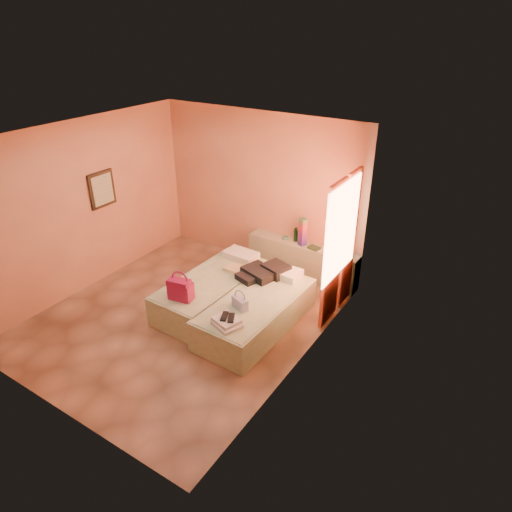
{
  "coord_description": "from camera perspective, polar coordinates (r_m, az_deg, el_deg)",
  "views": [
    {
      "loc": [
        4.11,
        -4.32,
        4.18
      ],
      "look_at": [
        0.8,
        0.85,
        0.93
      ],
      "focal_mm": 32.0,
      "sensor_mm": 36.0,
      "label": 1
    }
  ],
  "objects": [
    {
      "name": "room_walls",
      "position": [
        6.7,
        -5.67,
        6.84
      ],
      "size": [
        4.02,
        4.51,
        2.81
      ],
      "color": "tan",
      "rests_on": "ground"
    },
    {
      "name": "headboard_ledge",
      "position": [
        8.12,
        5.78,
        -0.58
      ],
      "size": [
        2.05,
        0.3,
        0.65
      ],
      "primitive_type": "cube",
      "color": "#969D81",
      "rests_on": "ground"
    },
    {
      "name": "ground",
      "position": [
        7.28,
        -9.04,
        -7.52
      ],
      "size": [
        4.5,
        4.5,
        0.0
      ],
      "primitive_type": "plane",
      "color": "tan",
      "rests_on": "ground"
    },
    {
      "name": "water_bottle",
      "position": [
        8.02,
        4.98,
        2.67
      ],
      "size": [
        0.09,
        0.09,
        0.24
      ],
      "primitive_type": "cylinder",
      "rotation": [
        0.0,
        0.0,
        0.38
      ],
      "color": "#14391B",
      "rests_on": "headboard_ledge"
    },
    {
      "name": "clothes_pile",
      "position": [
        7.19,
        0.79,
        -2.06
      ],
      "size": [
        0.7,
        0.7,
        0.17
      ],
      "primitive_type": "cube",
      "rotation": [
        0.0,
        0.0,
        -0.26
      ],
      "color": "black",
      "rests_on": "bed_right"
    },
    {
      "name": "sandal_pair",
      "position": [
        6.14,
        -3.6,
        -7.66
      ],
      "size": [
        0.23,
        0.26,
        0.02
      ],
      "primitive_type": "cube",
      "rotation": [
        0.0,
        0.0,
        0.4
      ],
      "color": "black",
      "rests_on": "towel_stack"
    },
    {
      "name": "magenta_handbag",
      "position": [
        6.71,
        -9.41,
        -4.09
      ],
      "size": [
        0.38,
        0.26,
        0.33
      ],
      "primitive_type": "cube",
      "rotation": [
        0.0,
        0.0,
        0.18
      ],
      "color": "#9A1247",
      "rests_on": "bed_left"
    },
    {
      "name": "bed_left",
      "position": [
        7.37,
        -5.35,
        -4.46
      ],
      "size": [
        0.95,
        2.02,
        0.5
      ],
      "primitive_type": "cube",
      "rotation": [
        0.0,
        0.0,
        -0.03
      ],
      "color": "beige",
      "rests_on": "ground"
    },
    {
      "name": "towel_stack",
      "position": [
        6.15,
        -3.65,
        -8.34
      ],
      "size": [
        0.43,
        0.4,
        0.1
      ],
      "primitive_type": "cube",
      "rotation": [
        0.0,
        0.0,
        -0.34
      ],
      "color": "silver",
      "rests_on": "bed_right"
    },
    {
      "name": "blue_handbag",
      "position": [
        6.46,
        -2.01,
        -5.92
      ],
      "size": [
        0.28,
        0.2,
        0.17
      ],
      "primitive_type": "cube",
      "rotation": [
        0.0,
        0.0,
        -0.36
      ],
      "color": "#3E5295",
      "rests_on": "bed_right"
    },
    {
      "name": "khaki_garment",
      "position": [
        7.42,
        -2.61,
        -1.59
      ],
      "size": [
        0.32,
        0.26,
        0.05
      ],
      "primitive_type": "cube",
      "rotation": [
        0.0,
        0.0,
        0.02
      ],
      "color": "#C6B97F",
      "rests_on": "bed_left"
    },
    {
      "name": "rainbow_box",
      "position": [
        7.84,
        5.87,
        3.0
      ],
      "size": [
        0.14,
        0.14,
        0.49
      ],
      "primitive_type": "cube",
      "rotation": [
        0.0,
        0.0,
        -0.39
      ],
      "color": "#9A1247",
      "rests_on": "headboard_ledge"
    },
    {
      "name": "small_dish",
      "position": [
        8.14,
        3.68,
        2.27
      ],
      "size": [
        0.13,
        0.13,
        0.03
      ],
      "primitive_type": "cylinder",
      "rotation": [
        0.0,
        0.0,
        -0.18
      ],
      "color": "#509373",
      "rests_on": "headboard_ledge"
    },
    {
      "name": "bed_right",
      "position": [
        6.84,
        0.04,
        -7.15
      ],
      "size": [
        0.95,
        2.02,
        0.5
      ],
      "primitive_type": "cube",
      "rotation": [
        0.0,
        0.0,
        -0.03
      ],
      "color": "beige",
      "rests_on": "ground"
    },
    {
      "name": "green_book",
      "position": [
        7.83,
        7.27,
        1.02
      ],
      "size": [
        0.22,
        0.18,
        0.03
      ],
      "primitive_type": "cube",
      "rotation": [
        0.0,
        0.0,
        -0.18
      ],
      "color": "#224125",
      "rests_on": "headboard_ledge"
    },
    {
      "name": "flower_vase",
      "position": [
        7.7,
        10.81,
        1.16
      ],
      "size": [
        0.24,
        0.24,
        0.26
      ],
      "primitive_type": "cube",
      "rotation": [
        0.0,
        0.0,
        -0.24
      ],
      "color": "beige",
      "rests_on": "headboard_ledge"
    }
  ]
}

